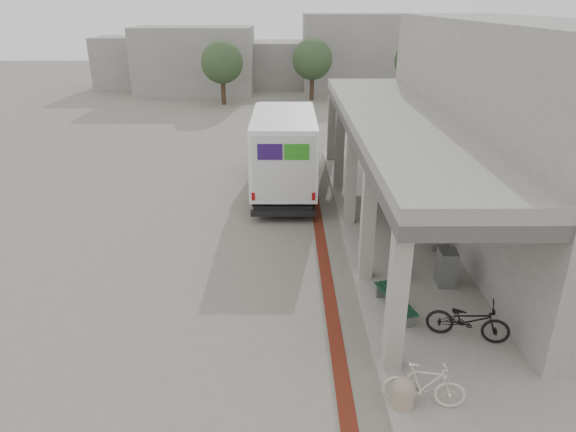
{
  "coord_description": "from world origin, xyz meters",
  "views": [
    {
      "loc": [
        -0.22,
        -12.62,
        7.54
      ],
      "look_at": [
        -0.13,
        1.49,
        1.6
      ],
      "focal_mm": 32.0,
      "sensor_mm": 36.0,
      "label": 1
    }
  ],
  "objects_px": {
    "fedex_truck": "(284,148)",
    "bench": "(395,301)",
    "utility_cabinet": "(446,268)",
    "bicycle_cream": "(424,385)",
    "bicycle_black": "(468,320)"
  },
  "relations": [
    {
      "from": "bicycle_black",
      "to": "bicycle_cream",
      "type": "relative_size",
      "value": 1.17
    },
    {
      "from": "fedex_truck",
      "to": "utility_cabinet",
      "type": "height_order",
      "value": "fedex_truck"
    },
    {
      "from": "bicycle_cream",
      "to": "fedex_truck",
      "type": "bearing_deg",
      "value": 22.07
    },
    {
      "from": "bicycle_cream",
      "to": "utility_cabinet",
      "type": "bearing_deg",
      "value": -10.68
    },
    {
      "from": "utility_cabinet",
      "to": "bicycle_cream",
      "type": "distance_m",
      "value": 5.04
    },
    {
      "from": "utility_cabinet",
      "to": "bicycle_black",
      "type": "relative_size",
      "value": 0.55
    },
    {
      "from": "fedex_truck",
      "to": "bench",
      "type": "height_order",
      "value": "fedex_truck"
    },
    {
      "from": "fedex_truck",
      "to": "bicycle_black",
      "type": "distance_m",
      "value": 11.86
    },
    {
      "from": "bench",
      "to": "bicycle_black",
      "type": "distance_m",
      "value": 1.87
    },
    {
      "from": "fedex_truck",
      "to": "bicycle_cream",
      "type": "xyz_separation_m",
      "value": [
        2.75,
        -13.16,
        -1.19
      ]
    },
    {
      "from": "fedex_truck",
      "to": "bicycle_black",
      "type": "height_order",
      "value": "fedex_truck"
    },
    {
      "from": "bicycle_black",
      "to": "utility_cabinet",
      "type": "bearing_deg",
      "value": 13.06
    },
    {
      "from": "bicycle_black",
      "to": "bench",
      "type": "bearing_deg",
      "value": 70.65
    },
    {
      "from": "fedex_truck",
      "to": "bench",
      "type": "xyz_separation_m",
      "value": [
        2.85,
        -9.85,
        -1.39
      ]
    },
    {
      "from": "utility_cabinet",
      "to": "bicycle_black",
      "type": "xyz_separation_m",
      "value": [
        -0.22,
        -2.52,
        -0.02
      ]
    }
  ]
}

